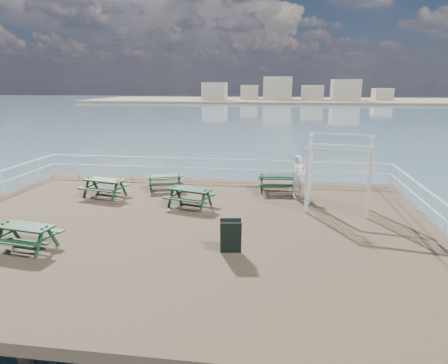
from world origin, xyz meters
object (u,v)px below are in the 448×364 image
picnic_table_d (25,232)px  person (299,177)px  picnic_table_c (278,180)px  trellis_arbor (338,177)px  picnic_table_b (104,184)px  picnic_table_e (190,194)px  picnic_table_a (165,179)px

picnic_table_d → person: size_ratio=1.03×
picnic_table_c → trellis_arbor: bearing=-50.5°
picnic_table_b → picnic_table_d: size_ratio=1.08×
trellis_arbor → person: (-1.43, 1.64, -0.42)m
picnic_table_e → picnic_table_b: bearing=-176.4°
picnic_table_c → person: person is taller
picnic_table_e → person: person is taller
picnic_table_c → person: (0.88, -0.87, 0.37)m
trellis_arbor → person: bearing=141.7°
picnic_table_a → picnic_table_b: 2.73m
trellis_arbor → picnic_table_b: bearing=-172.9°
picnic_table_e → person: bearing=40.3°
picnic_table_c → person: bearing=-47.8°
picnic_table_e → picnic_table_a: bearing=142.6°
picnic_table_d → picnic_table_e: (3.96, 4.85, 0.00)m
picnic_table_c → picnic_table_d: (-7.47, -7.66, -0.02)m
picnic_table_d → picnic_table_e: picnic_table_e is taller
picnic_table_c → picnic_table_e: picnic_table_c is taller
picnic_table_b → picnic_table_c: (7.56, 1.89, -0.00)m
picnic_table_c → picnic_table_a: bearing=-178.5°
trellis_arbor → picnic_table_c: bearing=143.2°
person → picnic_table_d: bearing=-174.3°
picnic_table_d → person: 10.77m
trellis_arbor → picnic_table_d: bearing=-141.5°
picnic_table_d → person: (8.35, 6.79, 0.39)m
picnic_table_a → picnic_table_e: (1.74, -2.38, 0.04)m
picnic_table_a → picnic_table_e: bearing=-72.9°
picnic_table_e → trellis_arbor: 5.88m
picnic_table_d → trellis_arbor: trellis_arbor is taller
picnic_table_a → picnic_table_c: size_ratio=1.03×
picnic_table_c → picnic_table_e: size_ratio=0.91×
person → trellis_arbor: bearing=-82.4°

